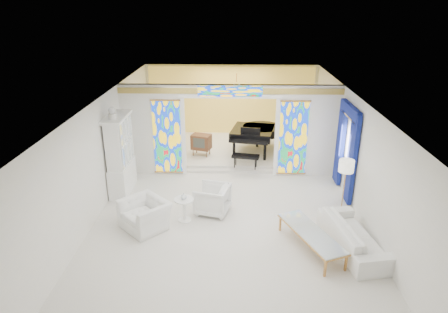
{
  "coord_description": "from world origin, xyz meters",
  "views": [
    {
      "loc": [
        0.14,
        -10.27,
        5.47
      ],
      "look_at": [
        -0.14,
        0.2,
        1.32
      ],
      "focal_mm": 32.0,
      "sensor_mm": 36.0,
      "label": 1
    }
  ],
  "objects_px": {
    "tv_console": "(201,142)",
    "armchair_right": "(212,199)",
    "sofa": "(354,236)",
    "coffee_table": "(311,234)",
    "china_cabinet": "(120,155)",
    "armchair_left": "(145,214)",
    "grand_piano": "(257,132)"
  },
  "relations": [
    {
      "from": "armchair_left",
      "to": "coffee_table",
      "type": "relative_size",
      "value": 0.53
    },
    {
      "from": "armchair_right",
      "to": "grand_piano",
      "type": "relative_size",
      "value": 0.31
    },
    {
      "from": "grand_piano",
      "to": "tv_console",
      "type": "xyz_separation_m",
      "value": [
        -2.0,
        -0.44,
        -0.24
      ]
    },
    {
      "from": "armchair_right",
      "to": "coffee_table",
      "type": "relative_size",
      "value": 0.41
    },
    {
      "from": "armchair_left",
      "to": "coffee_table",
      "type": "xyz_separation_m",
      "value": [
        4.05,
        -0.86,
        0.05
      ]
    },
    {
      "from": "tv_console",
      "to": "armchair_left",
      "type": "bearing_deg",
      "value": -86.11
    },
    {
      "from": "sofa",
      "to": "armchair_left",
      "type": "bearing_deg",
      "value": 70.85
    },
    {
      "from": "coffee_table",
      "to": "grand_piano",
      "type": "distance_m",
      "value": 6.06
    },
    {
      "from": "armchair_left",
      "to": "tv_console",
      "type": "xyz_separation_m",
      "value": [
        1.07,
        4.65,
        0.31
      ]
    },
    {
      "from": "armchair_right",
      "to": "china_cabinet",
      "type": "bearing_deg",
      "value": -99.77
    },
    {
      "from": "china_cabinet",
      "to": "armchair_left",
      "type": "relative_size",
      "value": 2.4
    },
    {
      "from": "coffee_table",
      "to": "tv_console",
      "type": "bearing_deg",
      "value": 118.41
    },
    {
      "from": "tv_console",
      "to": "armchair_right",
      "type": "bearing_deg",
      "value": -64.26
    },
    {
      "from": "china_cabinet",
      "to": "grand_piano",
      "type": "distance_m",
      "value": 5.17
    },
    {
      "from": "armchair_right",
      "to": "tv_console",
      "type": "relative_size",
      "value": 1.13
    },
    {
      "from": "armchair_right",
      "to": "grand_piano",
      "type": "bearing_deg",
      "value": 176.04
    },
    {
      "from": "armchair_right",
      "to": "sofa",
      "type": "xyz_separation_m",
      "value": [
        3.39,
        -1.61,
        -0.06
      ]
    },
    {
      "from": "coffee_table",
      "to": "tv_console",
      "type": "distance_m",
      "value": 6.28
    },
    {
      "from": "armchair_left",
      "to": "tv_console",
      "type": "height_order",
      "value": "tv_console"
    },
    {
      "from": "armchair_right",
      "to": "sofa",
      "type": "bearing_deg",
      "value": 78.71
    },
    {
      "from": "sofa",
      "to": "coffee_table",
      "type": "relative_size",
      "value": 1.08
    },
    {
      "from": "sofa",
      "to": "coffee_table",
      "type": "height_order",
      "value": "sofa"
    },
    {
      "from": "armchair_left",
      "to": "grand_piano",
      "type": "xyz_separation_m",
      "value": [
        3.07,
        5.1,
        0.56
      ]
    },
    {
      "from": "china_cabinet",
      "to": "grand_piano",
      "type": "xyz_separation_m",
      "value": [
        4.17,
        3.05,
        -0.24
      ]
    },
    {
      "from": "china_cabinet",
      "to": "tv_console",
      "type": "xyz_separation_m",
      "value": [
        2.17,
        2.61,
        -0.49
      ]
    },
    {
      "from": "armchair_left",
      "to": "grand_piano",
      "type": "height_order",
      "value": "grand_piano"
    },
    {
      "from": "china_cabinet",
      "to": "armchair_left",
      "type": "height_order",
      "value": "china_cabinet"
    },
    {
      "from": "coffee_table",
      "to": "grand_piano",
      "type": "xyz_separation_m",
      "value": [
        -0.98,
        5.96,
        0.5
      ]
    },
    {
      "from": "armchair_right",
      "to": "sofa",
      "type": "relative_size",
      "value": 0.38
    },
    {
      "from": "armchair_left",
      "to": "tv_console",
      "type": "bearing_deg",
      "value": 121.57
    },
    {
      "from": "tv_console",
      "to": "china_cabinet",
      "type": "bearing_deg",
      "value": -113.02
    },
    {
      "from": "china_cabinet",
      "to": "tv_console",
      "type": "relative_size",
      "value": 3.52
    }
  ]
}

